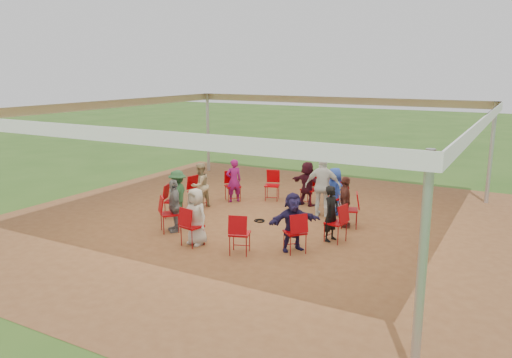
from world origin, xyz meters
The scene contains 28 objects.
ground centered at (0.00, 0.00, 0.00)m, with size 80.00×80.00×0.00m, color #31561A.
dirt_patch centered at (0.00, 0.00, 0.01)m, with size 13.00×13.00×0.00m, color brown.
tent centered at (0.00, 0.00, 2.37)m, with size 10.33×10.33×3.00m.
chair_0 centered at (2.19, 0.74, 0.45)m, with size 0.42×0.44×0.90m, color #9F0106, non-canonical shape.
chair_1 centered at (1.53, 1.73, 0.45)m, with size 0.42×0.44×0.90m, color #9F0106, non-canonical shape.
chair_2 centered at (0.45, 2.27, 0.45)m, with size 0.42×0.44×0.90m, color #9F0106, non-canonical shape.
chair_3 centered at (-0.74, 2.19, 0.45)m, with size 0.42×0.44×0.90m, color #9F0106, non-canonical shape.
chair_4 centered at (-1.73, 1.53, 0.45)m, with size 0.42×0.44×0.90m, color #9F0106, non-canonical shape.
chair_5 centered at (-2.27, 0.45, 0.45)m, with size 0.42×0.44×0.90m, color #9F0106, non-canonical shape.
chair_6 centered at (-2.19, -0.74, 0.45)m, with size 0.42×0.44×0.90m, color #9F0106, non-canonical shape.
chair_7 centered at (-1.53, -1.73, 0.45)m, with size 0.42×0.44×0.90m, color #9F0106, non-canonical shape.
chair_8 centered at (-0.45, -2.27, 0.45)m, with size 0.42×0.44×0.90m, color #9F0106, non-canonical shape.
chair_9 centered at (0.74, -2.19, 0.45)m, with size 0.42×0.44×0.90m, color #9F0106, non-canonical shape.
chair_10 centered at (1.73, -1.53, 0.45)m, with size 0.42×0.44×0.90m, color #9F0106, non-canonical shape.
chair_11 centered at (2.27, -0.45, 0.45)m, with size 0.42×0.44×0.90m, color #9F0106, non-canonical shape.
person_seated_0 centered at (2.08, 0.70, 0.65)m, with size 0.76×0.39×1.30m, color #592922.
person_seated_1 centered at (1.45, 1.64, 0.65)m, with size 0.63×0.35×1.30m, color #2745B0.
person_seated_2 centered at (0.43, 2.15, 0.65)m, with size 1.20×0.45×1.30m, color #3B101C.
person_seated_3 centered at (-1.64, 1.45, 0.65)m, with size 0.47×0.31×1.30m, color #82125E.
person_seated_4 centered at (-2.15, 0.43, 0.65)m, with size 0.63×0.36×1.30m, color tan.
person_seated_5 centered at (-2.08, -0.70, 0.65)m, with size 0.84×0.42×1.30m, color #244F2B.
person_seated_6 centered at (-1.45, -1.64, 0.65)m, with size 0.76×0.39×1.30m, color gray.
person_seated_7 centered at (-0.43, -2.15, 0.65)m, with size 0.63×0.35×1.30m, color beige.
person_seated_8 centered at (1.64, -1.45, 0.65)m, with size 1.20×0.45×1.30m, color #211A46.
person_seated_9 centered at (2.15, -0.43, 0.65)m, with size 0.47×0.31×1.30m, color black.
standing_person centered at (1.24, 1.32, 0.83)m, with size 0.97×0.50×1.65m, color silver.
cable_coil centered at (-0.01, 0.07, 0.02)m, with size 0.32×0.32×0.03m.
laptop centered at (1.93, 0.65, 0.62)m, with size 0.37×0.41×0.24m.
Camera 1 is at (6.00, -10.90, 3.88)m, focal length 35.00 mm.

